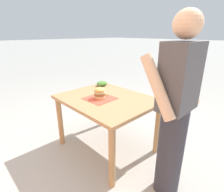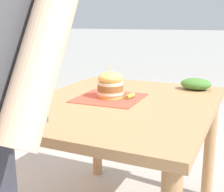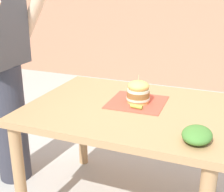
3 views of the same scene
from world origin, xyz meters
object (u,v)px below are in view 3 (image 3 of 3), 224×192
object	(u,v)px
sandwich	(138,92)
side_salad	(197,135)
pickle_spear	(137,107)
patio_table	(127,122)
diner_across_table	(4,67)

from	to	relation	value
sandwich	side_salad	bearing A→B (deg)	-133.29
side_salad	pickle_spear	bearing A→B (deg)	53.98
patio_table	diner_across_table	world-z (taller)	diner_across_table
patio_table	pickle_spear	world-z (taller)	pickle_spear
patio_table	pickle_spear	bearing A→B (deg)	-114.18
patio_table	diner_across_table	size ratio (longest dim) A/B	0.69
patio_table	pickle_spear	size ratio (longest dim) A/B	15.94
patio_table	diner_across_table	bearing A→B (deg)	88.23
sandwich	side_salad	xyz separation A→B (m)	(-0.38, -0.40, -0.04)
pickle_spear	side_salad	size ratio (longest dim) A/B	0.41
side_salad	sandwich	bearing A→B (deg)	46.71
patio_table	pickle_spear	distance (m)	0.14
pickle_spear	diner_across_table	world-z (taller)	diner_across_table
sandwich	patio_table	bearing A→B (deg)	150.02
diner_across_table	pickle_spear	bearing A→B (deg)	-93.37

